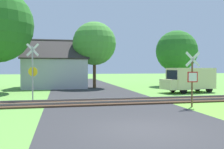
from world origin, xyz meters
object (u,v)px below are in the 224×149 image
at_px(tree_far, 177,51).
at_px(house, 55,71).
at_px(tree_center, 94,44).
at_px(crossing_sign_far, 33,69).
at_px(stop_sign_near, 192,77).
at_px(mail_truck, 189,79).

bearing_deg(tree_far, house, 177.22).
bearing_deg(tree_far, tree_center, -177.12).
height_order(crossing_sign_far, tree_center, tree_center).
relative_size(stop_sign_near, house, 0.45).
bearing_deg(crossing_sign_far, house, 97.40).
relative_size(tree_center, mail_truck, 1.44).
xyz_separation_m(stop_sign_near, tree_far, (6.62, 15.30, 2.52)).
bearing_deg(crossing_sign_far, stop_sign_near, -12.28).
bearing_deg(house, tree_far, -3.32).
bearing_deg(tree_center, house, 164.19).
distance_m(house, mail_truck, 14.64).
bearing_deg(crossing_sign_far, mail_truck, 27.47).
bearing_deg(crossing_sign_far, tree_far, 48.08).
bearing_deg(tree_far, crossing_sign_far, -145.87).
bearing_deg(stop_sign_near, tree_center, -70.91).
distance_m(tree_center, tree_far, 10.26).
bearing_deg(mail_truck, stop_sign_near, 142.08).
xyz_separation_m(stop_sign_near, crossing_sign_far, (-9.24, 4.55, 0.43)).
xyz_separation_m(crossing_sign_far, mail_truck, (13.40, 3.22, -0.95)).
bearing_deg(stop_sign_near, house, -58.30).
relative_size(house, tree_center, 0.97).
bearing_deg(tree_far, stop_sign_near, -113.39).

